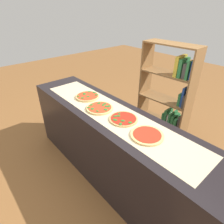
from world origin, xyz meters
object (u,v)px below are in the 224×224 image
Objects in this scene: pizza_plain_3 at (147,135)px; bookshelf at (170,105)px; pizza_spinach_1 at (100,108)px; pizza_spinach_2 at (123,119)px; pizza_spinach_0 at (88,96)px.

pizza_plain_3 is 1.12m from bookshelf.
pizza_spinach_1 is 1.02× the size of pizza_spinach_2.
pizza_spinach_0 is at bearing 168.73° from pizza_spinach_1.
pizza_spinach_0 is at bearing 177.24° from pizza_plain_3.
pizza_spinach_1 reaches higher than pizza_plain_3.
pizza_spinach_2 is at bearing 7.80° from pizza_spinach_1.
pizza_spinach_0 is at bearing -120.30° from bookshelf.
pizza_spinach_2 is at bearing -84.72° from bookshelf.
pizza_spinach_0 is 0.66m from pizza_spinach_2.
pizza_spinach_0 reaches higher than pizza_spinach_2.
pizza_plain_3 is (0.33, -0.03, -0.00)m from pizza_spinach_2.
pizza_spinach_1 is at bearing -172.20° from pizza_spinach_2.
pizza_plain_3 is at bearing 1.56° from pizza_spinach_1.
pizza_spinach_2 is (0.66, -0.02, -0.00)m from pizza_spinach_0.
bookshelf is at bearing 77.07° from pizza_spinach_1.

